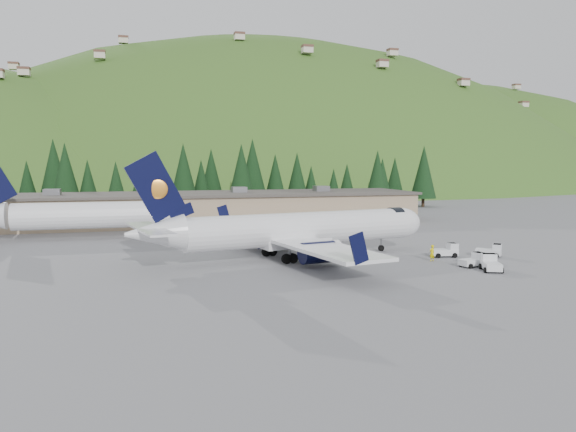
# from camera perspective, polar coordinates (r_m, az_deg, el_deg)

# --- Properties ---
(ground) EXTENTS (600.00, 600.00, 0.00)m
(ground) POSITION_cam_1_polar(r_m,az_deg,el_deg) (61.02, 1.50, -4.26)
(ground) COLOR slate
(airliner) EXTENTS (34.29, 32.36, 11.41)m
(airliner) POSITION_cam_1_polar(r_m,az_deg,el_deg) (60.12, 0.66, -1.48)
(airliner) COLOR white
(airliner) RESTS_ON ground
(second_airliner) EXTENTS (27.50, 11.00, 10.05)m
(second_airliner) POSITION_cam_1_polar(r_m,az_deg,el_deg) (80.20, -20.64, 0.12)
(second_airliner) COLOR white
(second_airliner) RESTS_ON ground
(baggage_tug_a) EXTENTS (3.01, 2.07, 1.51)m
(baggage_tug_a) POSITION_cam_1_polar(r_m,az_deg,el_deg) (63.95, 15.79, -3.41)
(baggage_tug_a) COLOR silver
(baggage_tug_a) RESTS_ON ground
(baggage_tug_b) EXTENTS (2.89, 2.74, 1.42)m
(baggage_tug_b) POSITION_cam_1_polar(r_m,az_deg,el_deg) (65.60, 19.91, -3.34)
(baggage_tug_b) COLOR silver
(baggage_tug_b) RESTS_ON ground
(baggage_tug_c) EXTENTS (2.53, 3.20, 1.53)m
(baggage_tug_c) POSITION_cam_1_polar(r_m,az_deg,el_deg) (57.15, 19.89, -4.56)
(baggage_tug_c) COLOR silver
(baggage_tug_c) RESTS_ON ground
(terminal_building) EXTENTS (71.00, 17.00, 6.10)m
(terminal_building) POSITION_cam_1_polar(r_m,az_deg,el_deg) (96.66, -7.92, 0.86)
(terminal_building) COLOR #9D8562
(terminal_building) RESTS_ON ground
(baggage_tug_d) EXTENTS (2.80, 1.97, 1.39)m
(baggage_tug_d) POSITION_cam_1_polar(r_m,az_deg,el_deg) (58.81, 18.39, -4.30)
(baggage_tug_d) COLOR silver
(baggage_tug_d) RESTS_ON ground
(ramp_worker) EXTENTS (0.72, 0.56, 1.73)m
(ramp_worker) POSITION_cam_1_polar(r_m,az_deg,el_deg) (60.74, 14.42, -3.65)
(ramp_worker) COLOR #DEC600
(ramp_worker) RESTS_ON ground
(tree_line) EXTENTS (111.88, 17.11, 14.26)m
(tree_line) POSITION_cam_1_polar(r_m,az_deg,el_deg) (119.05, -9.26, 3.96)
(tree_line) COLOR black
(tree_line) RESTS_ON ground
(hills) EXTENTS (614.00, 330.00, 300.00)m
(hills) POSITION_cam_1_polar(r_m,az_deg,el_deg) (289.61, -0.40, -13.27)
(hills) COLOR #34551B
(hills) RESTS_ON ground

